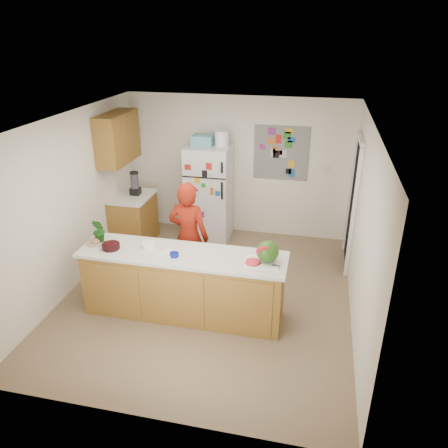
% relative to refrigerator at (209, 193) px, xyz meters
% --- Properties ---
extents(floor, '(4.00, 4.50, 0.02)m').
position_rel_refrigerator_xyz_m(floor, '(0.45, -1.88, -0.86)').
color(floor, brown).
rests_on(floor, ground).
extents(wall_back, '(4.00, 0.02, 2.50)m').
position_rel_refrigerator_xyz_m(wall_back, '(0.45, 0.38, 0.40)').
color(wall_back, beige).
rests_on(wall_back, ground).
extents(wall_left, '(0.02, 4.50, 2.50)m').
position_rel_refrigerator_xyz_m(wall_left, '(-1.56, -1.88, 0.40)').
color(wall_left, beige).
rests_on(wall_left, ground).
extents(wall_right, '(0.02, 4.50, 2.50)m').
position_rel_refrigerator_xyz_m(wall_right, '(2.46, -1.88, 0.40)').
color(wall_right, beige).
rests_on(wall_right, ground).
extents(ceiling, '(4.00, 4.50, 0.02)m').
position_rel_refrigerator_xyz_m(ceiling, '(0.45, -1.88, 1.66)').
color(ceiling, white).
rests_on(ceiling, wall_back).
extents(doorway, '(0.03, 0.85, 2.04)m').
position_rel_refrigerator_xyz_m(doorway, '(2.44, -0.43, 0.17)').
color(doorway, black).
rests_on(doorway, ground).
extents(peninsula_base, '(2.60, 0.62, 0.88)m').
position_rel_refrigerator_xyz_m(peninsula_base, '(0.25, -2.38, -0.41)').
color(peninsula_base, brown).
rests_on(peninsula_base, floor).
extents(peninsula_top, '(2.68, 0.70, 0.04)m').
position_rel_refrigerator_xyz_m(peninsula_top, '(0.25, -2.38, 0.05)').
color(peninsula_top, silver).
rests_on(peninsula_top, peninsula_base).
extents(side_counter_base, '(0.60, 0.80, 0.86)m').
position_rel_refrigerator_xyz_m(side_counter_base, '(-1.24, -0.53, -0.42)').
color(side_counter_base, brown).
rests_on(side_counter_base, floor).
extents(side_counter_top, '(0.64, 0.84, 0.04)m').
position_rel_refrigerator_xyz_m(side_counter_top, '(-1.24, -0.53, 0.03)').
color(side_counter_top, silver).
rests_on(side_counter_top, side_counter_base).
extents(upper_cabinets, '(0.35, 1.00, 0.80)m').
position_rel_refrigerator_xyz_m(upper_cabinets, '(-1.37, -0.58, 1.05)').
color(upper_cabinets, brown).
rests_on(upper_cabinets, wall_left).
extents(refrigerator, '(0.75, 0.70, 1.70)m').
position_rel_refrigerator_xyz_m(refrigerator, '(0.00, 0.00, 0.00)').
color(refrigerator, silver).
rests_on(refrigerator, floor).
extents(fridge_top_bin, '(0.35, 0.28, 0.18)m').
position_rel_refrigerator_xyz_m(fridge_top_bin, '(-0.10, 0.00, 0.94)').
color(fridge_top_bin, '#5999B2').
rests_on(fridge_top_bin, refrigerator).
extents(photo_collage, '(0.95, 0.01, 0.95)m').
position_rel_refrigerator_xyz_m(photo_collage, '(1.20, 0.36, 0.70)').
color(photo_collage, slate).
rests_on(photo_collage, wall_back).
extents(person, '(0.64, 0.47, 1.64)m').
position_rel_refrigerator_xyz_m(person, '(0.14, -1.71, -0.03)').
color(person, maroon).
rests_on(person, floor).
extents(blender_appliance, '(0.14, 0.14, 0.38)m').
position_rel_refrigerator_xyz_m(blender_appliance, '(-1.19, -0.47, 0.24)').
color(blender_appliance, black).
rests_on(blender_appliance, side_counter_top).
extents(cutting_board, '(0.43, 0.33, 0.01)m').
position_rel_refrigerator_xyz_m(cutting_board, '(1.28, -2.40, 0.08)').
color(cutting_board, white).
rests_on(cutting_board, peninsula_top).
extents(watermelon, '(0.27, 0.27, 0.27)m').
position_rel_refrigerator_xyz_m(watermelon, '(1.34, -2.38, 0.22)').
color(watermelon, '#29520F').
rests_on(watermelon, cutting_board).
extents(watermelon_slice, '(0.18, 0.18, 0.02)m').
position_rel_refrigerator_xyz_m(watermelon_slice, '(1.17, -2.45, 0.09)').
color(watermelon_slice, red).
rests_on(watermelon_slice, cutting_board).
extents(cherry_bowl, '(0.27, 0.27, 0.07)m').
position_rel_refrigerator_xyz_m(cherry_bowl, '(-0.69, -2.46, 0.11)').
color(cherry_bowl, black).
rests_on(cherry_bowl, peninsula_top).
extents(white_bowl, '(0.23, 0.23, 0.06)m').
position_rel_refrigerator_xyz_m(white_bowl, '(-0.23, -2.30, 0.10)').
color(white_bowl, silver).
rests_on(white_bowl, peninsula_top).
extents(cobalt_bowl, '(0.15, 0.15, 0.05)m').
position_rel_refrigerator_xyz_m(cobalt_bowl, '(0.18, -2.48, 0.10)').
color(cobalt_bowl, navy).
rests_on(cobalt_bowl, peninsula_top).
extents(plate, '(0.27, 0.27, 0.02)m').
position_rel_refrigerator_xyz_m(plate, '(-0.95, -2.37, 0.08)').
color(plate, beige).
rests_on(plate, peninsula_top).
extents(paper_towel, '(0.23, 0.21, 0.02)m').
position_rel_refrigerator_xyz_m(paper_towel, '(0.10, -2.42, 0.08)').
color(paper_towel, white).
rests_on(paper_towel, peninsula_top).
extents(keys, '(0.10, 0.06, 0.01)m').
position_rel_refrigerator_xyz_m(keys, '(1.45, -2.45, 0.08)').
color(keys, gray).
rests_on(keys, peninsula_top).
extents(potted_plant, '(0.25, 0.24, 0.35)m').
position_rel_refrigerator_xyz_m(potted_plant, '(-0.90, -2.33, 0.24)').
color(potted_plant, '#134313').
rests_on(potted_plant, peninsula_top).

